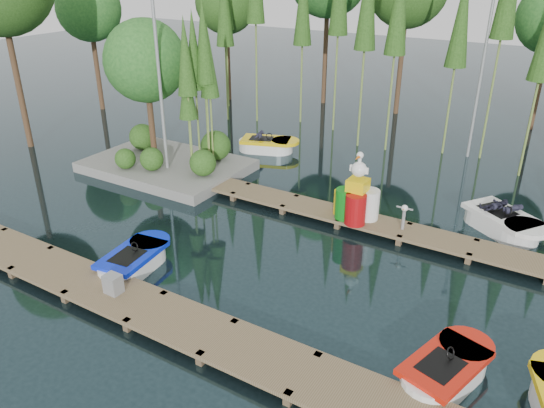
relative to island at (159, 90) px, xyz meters
The scene contains 15 objects.
ground_plane 7.79m from the island, 27.58° to the right, with size 90.00×90.00×0.00m, color #1A2D31.
near_dock 10.44m from the island, 51.04° to the right, with size 18.00×1.50×0.50m.
far_dock 7.91m from the island, ahead, with size 15.00×1.20×0.50m.
island is the anchor object (origin of this frame).
tree_screen 8.95m from the island, 59.74° to the left, with size 34.42×18.53×10.31m.
lamp_island 1.56m from the island, 44.71° to the right, with size 0.30×0.30×7.25m.
lamp_rear 12.91m from the island, 36.82° to the left, with size 0.30×0.30×7.25m.
boat_blue 8.35m from the island, 54.71° to the right, with size 1.44×2.65×0.85m.
boat_red 14.71m from the island, 25.43° to the right, with size 1.79×2.72×0.84m.
boat_yellow_far 5.39m from the island, 56.33° to the left, with size 2.95×2.05×1.35m.
boat_white_far 13.19m from the island, ahead, with size 3.13×2.72×1.37m.
utility_cabinet 9.75m from the island, 56.08° to the right, with size 0.40×0.34×0.49m, color gray.
yellow_barrel 8.62m from the island, ahead, with size 0.54×0.54×0.81m, color yellow.
drum_cluster 9.11m from the island, ahead, with size 1.30×1.19×2.25m.
seagull_post 10.55m from the island, ahead, with size 0.51×0.27×0.81m.
Camera 1 is at (8.02, -11.83, 7.93)m, focal length 35.00 mm.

